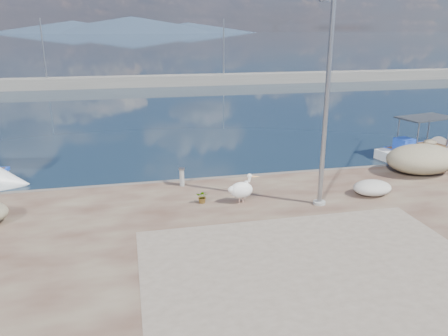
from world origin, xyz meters
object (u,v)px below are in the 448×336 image
boat_right (420,153)px  lamp_post (325,112)px  bollard_near (182,176)px  pelican (242,189)px

boat_right → lamp_post: 11.05m
lamp_post → bollard_near: size_ratio=9.41×
boat_right → lamp_post: bearing=-157.0°
pelican → lamp_post: 3.93m
lamp_post → bollard_near: lamp_post is taller
boat_right → pelican: (-11.17, -5.39, 0.82)m
pelican → lamp_post: bearing=-14.4°
boat_right → pelican: size_ratio=4.87×
boat_right → bollard_near: boat_right is taller
pelican → lamp_post: size_ratio=0.16×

